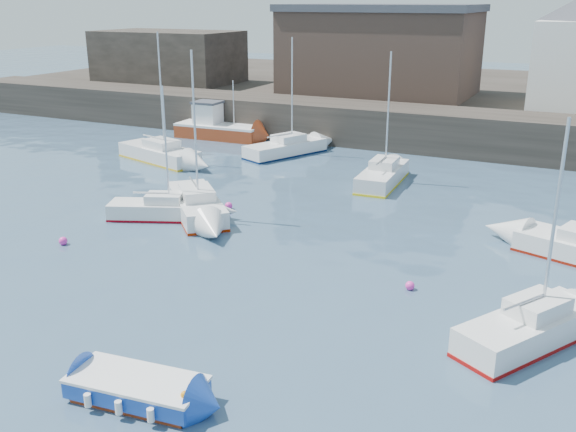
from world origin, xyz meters
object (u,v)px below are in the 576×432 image
at_px(fishing_boat, 217,127).
at_px(sailboat_a, 161,209).
at_px(buoy_far, 229,209).
at_px(sailboat_e, 160,153).
at_px(sailboat_h, 286,148).
at_px(sailboat_f, 383,175).
at_px(blue_dinghy, 137,388).
at_px(buoy_near, 64,245).
at_px(sailboat_b, 196,204).
at_px(buoy_mid, 410,289).
at_px(sailboat_c, 530,328).

xyz_separation_m(fishing_boat, sailboat_a, (8.13, -18.67, -0.44)).
relative_size(fishing_boat, buoy_far, 17.60).
relative_size(sailboat_e, sailboat_h, 1.06).
height_order(sailboat_e, sailboat_f, sailboat_e).
bearing_deg(blue_dinghy, sailboat_h, 108.14).
bearing_deg(sailboat_a, fishing_boat, 113.52).
distance_m(sailboat_e, buoy_far, 12.32).
height_order(sailboat_f, buoy_near, sailboat_f).
xyz_separation_m(sailboat_b, sailboat_f, (7.05, 9.91, 0.00)).
distance_m(fishing_boat, buoy_mid, 30.91).
bearing_deg(sailboat_e, sailboat_a, -53.19).
bearing_deg(buoy_near, fishing_boat, 104.98).
height_order(sailboat_h, buoy_mid, sailboat_h).
relative_size(fishing_boat, sailboat_c, 0.97).
bearing_deg(sailboat_h, buoy_far, -77.64).
relative_size(sailboat_b, buoy_near, 21.60).
height_order(sailboat_b, buoy_mid, sailboat_b).
bearing_deg(sailboat_e, fishing_boat, 93.97).
bearing_deg(sailboat_c, sailboat_h, 132.59).
bearing_deg(blue_dinghy, sailboat_e, 125.34).
bearing_deg(buoy_mid, blue_dinghy, -115.04).
distance_m(sailboat_b, sailboat_c, 18.58).
relative_size(sailboat_a, sailboat_c, 0.91).
distance_m(buoy_near, buoy_mid, 15.97).
relative_size(fishing_boat, sailboat_f, 0.92).
distance_m(sailboat_a, sailboat_b, 1.90).
height_order(sailboat_h, buoy_near, sailboat_h).
bearing_deg(fishing_boat, buoy_near, -75.02).
distance_m(sailboat_f, sailboat_h, 9.77).
xyz_separation_m(sailboat_f, buoy_far, (-5.95, -8.46, -0.56)).
xyz_separation_m(sailboat_e, buoy_mid, (21.57, -12.91, -0.57)).
bearing_deg(sailboat_c, buoy_far, 153.88).
bearing_deg(sailboat_c, sailboat_e, 149.86).
bearing_deg(fishing_boat, sailboat_f, -24.15).
bearing_deg(buoy_far, buoy_near, -117.80).
bearing_deg(sailboat_e, buoy_far, -36.09).
height_order(blue_dinghy, sailboat_c, sailboat_c).
height_order(buoy_near, buoy_far, buoy_far).
distance_m(fishing_boat, sailboat_f, 18.08).
bearing_deg(buoy_mid, sailboat_e, 149.10).
height_order(sailboat_b, buoy_far, sailboat_b).
relative_size(sailboat_f, buoy_far, 19.23).
bearing_deg(sailboat_a, sailboat_h, 91.44).
distance_m(sailboat_h, buoy_far, 13.11).
distance_m(sailboat_f, buoy_far, 10.36).
bearing_deg(sailboat_c, buoy_mid, 153.50).
bearing_deg(fishing_boat, sailboat_e, -86.03).
height_order(sailboat_f, buoy_mid, sailboat_f).
xyz_separation_m(sailboat_a, sailboat_b, (1.31, 1.36, 0.07)).
height_order(fishing_boat, sailboat_a, sailboat_a).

